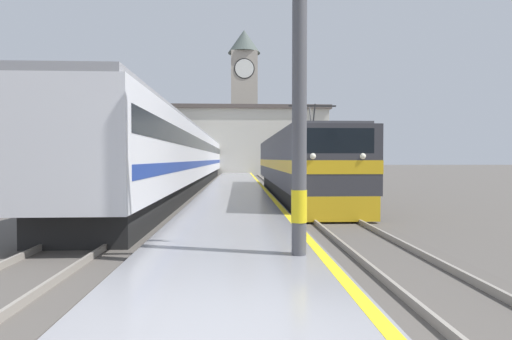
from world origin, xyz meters
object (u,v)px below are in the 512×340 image
object	(u,v)px
catenary_mast	(303,49)
passenger_train	(189,158)
locomotive_train	(297,165)
clock_tower	(244,96)

from	to	relation	value
catenary_mast	passenger_train	bearing A→B (deg)	101.88
passenger_train	catenary_mast	size ratio (longest dim) A/B	5.88
locomotive_train	clock_tower	size ratio (longest dim) A/B	0.77
passenger_train	catenary_mast	world-z (taller)	catenary_mast
passenger_train	clock_tower	bearing A→B (deg)	82.13
locomotive_train	clock_tower	bearing A→B (deg)	92.80
locomotive_train	passenger_train	size ratio (longest dim) A/B	0.39
clock_tower	catenary_mast	bearing A→B (deg)	-89.82
locomotive_train	catenary_mast	world-z (taller)	catenary_mast
locomotive_train	passenger_train	distance (m)	11.74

